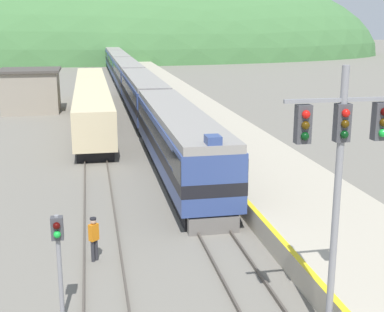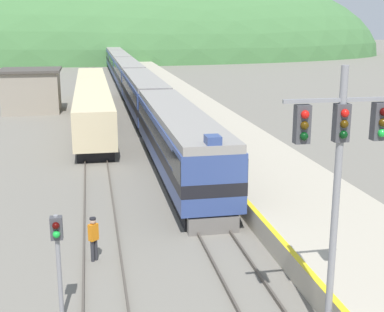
{
  "view_description": "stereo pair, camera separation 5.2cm",
  "coord_description": "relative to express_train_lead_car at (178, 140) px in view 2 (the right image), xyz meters",
  "views": [
    {
      "loc": [
        -5.09,
        -8.61,
        9.03
      ],
      "look_at": [
        -0.06,
        17.44,
        2.35
      ],
      "focal_mm": 50.0,
      "sensor_mm": 36.0,
      "label": 1
    },
    {
      "loc": [
        -5.04,
        -8.62,
        9.03
      ],
      "look_at": [
        -0.06,
        17.44,
        2.35
      ],
      "focal_mm": 50.0,
      "sensor_mm": 36.0,
      "label": 2
    }
  ],
  "objects": [
    {
      "name": "track_main",
      "position": [
        0.0,
        47.92,
        -2.1
      ],
      "size": [
        1.52,
        180.0,
        0.16
      ],
      "color": "#4C443D",
      "rests_on": "ground"
    },
    {
      "name": "track_worker",
      "position": [
        -5.17,
        -11.16,
        -1.16
      ],
      "size": [
        0.42,
        0.4,
        1.77
      ],
      "color": "#2D2D33",
      "rests_on": "ground"
    },
    {
      "name": "distant_hills",
      "position": [
        0.0,
        115.61,
        -2.18
      ],
      "size": [
        151.83,
        68.32,
        51.13
      ],
      "color": "#477A42",
      "rests_on": "ground"
    },
    {
      "name": "carriage_second",
      "position": [
        0.0,
        20.41,
        -0.01
      ],
      "size": [
        2.94,
        19.09,
        3.97
      ],
      "color": "black",
      "rests_on": "ground"
    },
    {
      "name": "track_siding",
      "position": [
        -4.87,
        47.92,
        -2.1
      ],
      "size": [
        1.52,
        180.0,
        0.16
      ],
      "color": "#4C443D",
      "rests_on": "ground"
    },
    {
      "name": "platform",
      "position": [
        4.8,
        27.92,
        -1.69
      ],
      "size": [
        6.11,
        140.0,
        0.97
      ],
      "color": "#B2A893",
      "rests_on": "ground"
    },
    {
      "name": "signal_mast_main",
      "position": [
        1.45,
        -17.8,
        3.29
      ],
      "size": [
        3.3,
        0.42,
        7.94
      ],
      "color": "gray",
      "rests_on": "ground"
    },
    {
      "name": "carriage_third",
      "position": [
        0.0,
        40.38,
        -0.01
      ],
      "size": [
        2.94,
        19.09,
        3.97
      ],
      "color": "black",
      "rests_on": "ground"
    },
    {
      "name": "carriage_fourth",
      "position": [
        0.0,
        60.35,
        -0.01
      ],
      "size": [
        2.94,
        19.09,
        3.97
      ],
      "color": "black",
      "rests_on": "ground"
    },
    {
      "name": "siding_train",
      "position": [
        -4.87,
        20.27,
        -0.38
      ],
      "size": [
        2.9,
        34.0,
        3.47
      ],
      "color": "black",
      "rests_on": "ground"
    },
    {
      "name": "station_shed",
      "position": [
        -10.93,
        26.07,
        0.04
      ],
      "size": [
        6.03,
        5.64,
        4.38
      ],
      "color": "gray",
      "rests_on": "ground"
    },
    {
      "name": "express_train_lead_car",
      "position": [
        0.0,
        0.0,
        0.0
      ],
      "size": [
        2.95,
        19.5,
        4.33
      ],
      "color": "black",
      "rests_on": "ground"
    },
    {
      "name": "carriage_fifth",
      "position": [
        0.0,
        80.32,
        -0.01
      ],
      "size": [
        2.94,
        19.09,
        3.97
      ],
      "color": "black",
      "rests_on": "ground"
    },
    {
      "name": "signal_post_siding",
      "position": [
        -6.22,
        -15.27,
        0.31
      ],
      "size": [
        0.36,
        0.42,
        3.44
      ],
      "color": "gray",
      "rests_on": "ground"
    }
  ]
}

